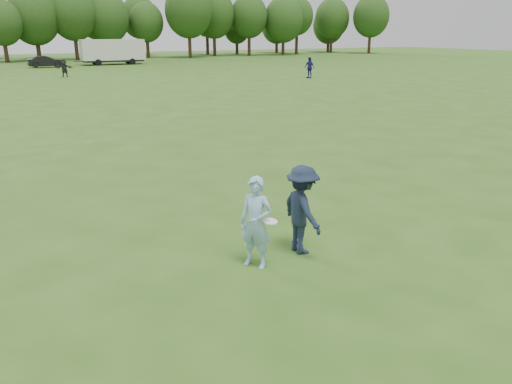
# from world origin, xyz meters

# --- Properties ---
(ground) EXTENTS (200.00, 200.00, 0.00)m
(ground) POSITION_xyz_m (0.00, 0.00, 0.00)
(ground) COLOR #2D4F16
(ground) RESTS_ON ground
(thrower) EXTENTS (0.72, 0.78, 1.78)m
(thrower) POSITION_xyz_m (0.10, -0.31, 0.89)
(thrower) COLOR #89B3D4
(thrower) RESTS_ON ground
(defender) EXTENTS (0.71, 1.20, 1.82)m
(defender) POSITION_xyz_m (1.22, -0.16, 0.91)
(defender) COLOR #192337
(defender) RESTS_ON ground
(player_far_b) EXTENTS (0.77, 1.23, 1.95)m
(player_far_b) POSITION_xyz_m (22.91, 32.63, 0.97)
(player_far_b) COLOR navy
(player_far_b) RESTS_ON ground
(player_far_d) EXTENTS (1.62, 0.74, 1.69)m
(player_far_d) POSITION_xyz_m (2.44, 44.31, 0.84)
(player_far_d) COLOR #242424
(player_far_d) RESTS_ON ground
(car_f) EXTENTS (4.18, 1.47, 1.38)m
(car_f) POSITION_xyz_m (2.24, 59.39, 0.69)
(car_f) COLOR black
(car_f) RESTS_ON ground
(field_cone) EXTENTS (0.28, 0.28, 0.30)m
(field_cone) POSITION_xyz_m (20.02, 44.97, 0.15)
(field_cone) COLOR #E5400C
(field_cone) RESTS_ON ground
(disc_in_play) EXTENTS (0.33, 0.33, 0.07)m
(disc_in_play) POSITION_xyz_m (0.29, -0.53, 0.95)
(disc_in_play) COLOR white
(disc_in_play) RESTS_ON ground
(cargo_trailer) EXTENTS (9.00, 2.75, 3.20)m
(cargo_trailer) POSITION_xyz_m (10.71, 61.01, 1.78)
(cargo_trailer) COLOR silver
(cargo_trailer) RESTS_ON ground
(treeline) EXTENTS (130.35, 18.39, 11.74)m
(treeline) POSITION_xyz_m (2.81, 76.90, 6.26)
(treeline) COLOR #332114
(treeline) RESTS_ON ground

